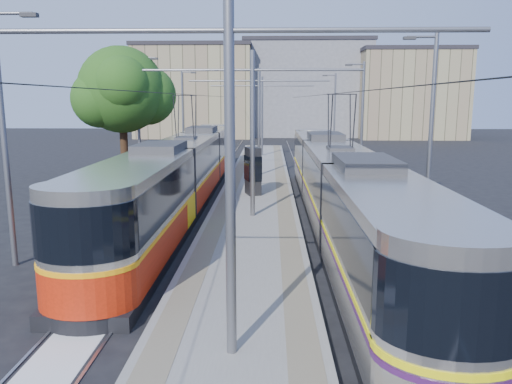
{
  "coord_description": "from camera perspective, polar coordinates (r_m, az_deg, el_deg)",
  "views": [
    {
      "loc": [
        0.75,
        -13.25,
        5.28
      ],
      "look_at": [
        0.18,
        6.62,
        1.6
      ],
      "focal_mm": 35.0,
      "sensor_mm": 36.0,
      "label": 1
    }
  ],
  "objects": [
    {
      "name": "tactile_strip_right",
      "position": [
        30.66,
        2.92,
        1.14
      ],
      "size": [
        0.7,
        50.0,
        0.01
      ],
      "primitive_type": "cube",
      "color": "gray",
      "rests_on": "platform"
    },
    {
      "name": "tactile_strip_left",
      "position": [
        30.73,
        -2.49,
        1.17
      ],
      "size": [
        0.7,
        50.0,
        0.01
      ],
      "primitive_type": "cube",
      "color": "gray",
      "rests_on": "platform"
    },
    {
      "name": "ground",
      "position": [
        14.28,
        -1.52,
        -11.22
      ],
      "size": [
        160.0,
        160.0,
        0.0
      ],
      "primitive_type": "plane",
      "color": "black",
      "rests_on": "ground"
    },
    {
      "name": "building_right",
      "position": [
        73.81,
        17.06,
        10.67
      ],
      "size": [
        14.28,
        10.2,
        12.14
      ],
      "color": "#968C65",
      "rests_on": "ground"
    },
    {
      "name": "street_lamps",
      "position": [
        34.27,
        0.38,
        8.66
      ],
      "size": [
        15.18,
        38.22,
        8.0
      ],
      "color": "slate",
      "rests_on": "ground"
    },
    {
      "name": "shelter",
      "position": [
        26.51,
        -0.36,
        2.54
      ],
      "size": [
        1.0,
        1.29,
        2.51
      ],
      "rotation": [
        0.0,
        0.0,
        0.29
      ],
      "color": "black",
      "rests_on": "platform"
    },
    {
      "name": "building_centre",
      "position": [
        77.44,
        5.64,
        11.65
      ],
      "size": [
        18.36,
        14.28,
        13.8
      ],
      "color": "gray",
      "rests_on": "ground"
    },
    {
      "name": "track_arrow",
      "position": [
        12.32,
        -19.98,
        -15.54
      ],
      "size": [
        1.2,
        5.0,
        0.01
      ],
      "primitive_type": "cube",
      "color": "silver",
      "rests_on": "ground"
    },
    {
      "name": "tree",
      "position": [
        32.83,
        -14.41,
        11.06
      ],
      "size": [
        5.89,
        5.45,
        8.56
      ],
      "color": "#382314",
      "rests_on": "ground"
    },
    {
      "name": "tram_right",
      "position": [
        20.84,
        9.47,
        0.9
      ],
      "size": [
        2.43,
        27.8,
        5.5
      ],
      "color": "black",
      "rests_on": "ground"
    },
    {
      "name": "rails",
      "position": [
        30.71,
        0.21,
        0.62
      ],
      "size": [
        8.71,
        70.0,
        0.03
      ],
      "color": "gray",
      "rests_on": "ground"
    },
    {
      "name": "tram_left",
      "position": [
        26.28,
        -7.92,
        2.58
      ],
      "size": [
        2.43,
        30.65,
        5.5
      ],
      "color": "black",
      "rests_on": "ground"
    },
    {
      "name": "building_left",
      "position": [
        74.04,
        -6.85,
        11.33
      ],
      "size": [
        16.32,
        12.24,
        12.88
      ],
      "color": "#968C65",
      "rests_on": "ground"
    },
    {
      "name": "platform",
      "position": [
        30.69,
        0.21,
        0.87
      ],
      "size": [
        4.0,
        50.0,
        0.3
      ],
      "primitive_type": "cube",
      "color": "gray",
      "rests_on": "ground"
    },
    {
      "name": "catenary",
      "position": [
        27.42,
        0.07,
        8.91
      ],
      "size": [
        9.2,
        70.0,
        7.0
      ],
      "color": "slate",
      "rests_on": "platform"
    }
  ]
}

